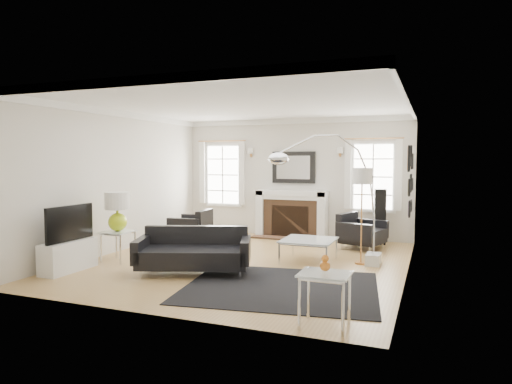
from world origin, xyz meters
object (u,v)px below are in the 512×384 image
at_px(fireplace, 291,214).
at_px(armchair_left, 193,227).
at_px(sofa, 194,253).
at_px(arc_floor_lamp, 328,194).
at_px(gourd_lamp, 117,209).
at_px(armchair_right, 360,232).
at_px(coffee_table, 309,241).

xyz_separation_m(fireplace, armchair_left, (-1.93, -1.27, -0.22)).
relative_size(fireplace, sofa, 0.85).
relative_size(fireplace, arc_floor_lamp, 0.73).
distance_m(gourd_lamp, arc_floor_lamp, 3.75).
height_order(fireplace, arc_floor_lamp, arc_floor_lamp).
bearing_deg(arc_floor_lamp, armchair_right, 83.40).
bearing_deg(gourd_lamp, fireplace, 59.00).
bearing_deg(gourd_lamp, arc_floor_lamp, 12.63).
xyz_separation_m(armchair_right, coffee_table, (-0.67, -1.58, 0.04)).
distance_m(armchair_left, gourd_lamp, 2.42).
bearing_deg(armchair_right, coffee_table, -112.90).
xyz_separation_m(sofa, armchair_left, (-1.44, 2.53, 0.00)).
bearing_deg(sofa, arc_floor_lamp, 27.41).
xyz_separation_m(armchair_left, coffee_table, (2.98, -1.10, 0.05)).
relative_size(armchair_left, arc_floor_lamp, 0.40).
distance_m(armchair_left, arc_floor_lamp, 3.85).
height_order(sofa, armchair_left, sofa).
bearing_deg(coffee_table, armchair_left, 159.73).
relative_size(armchair_left, armchair_right, 0.87).
bearing_deg(armchair_right, arc_floor_lamp, -96.60).
distance_m(coffee_table, arc_floor_lamp, 1.07).
distance_m(armchair_left, coffee_table, 3.17).
bearing_deg(arc_floor_lamp, sofa, -152.59).
distance_m(armchair_left, armchair_right, 3.67).
bearing_deg(gourd_lamp, armchair_left, 84.29).
relative_size(fireplace, coffee_table, 1.86).
relative_size(fireplace, gourd_lamp, 2.41).
bearing_deg(coffee_table, sofa, -137.05).
bearing_deg(fireplace, coffee_table, -66.14).
bearing_deg(armchair_left, sofa, -60.43).
height_order(sofa, gourd_lamp, gourd_lamp).
relative_size(gourd_lamp, arc_floor_lamp, 0.30).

